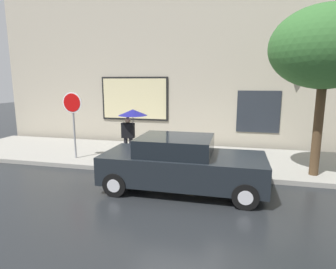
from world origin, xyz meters
TOP-DOWN VIEW (x-y plane):
  - ground_plane at (0.00, 0.00)m, footprint 60.00×60.00m
  - sidewalk at (0.00, 3.00)m, footprint 20.00×4.00m
  - building_facade at (-0.03, 5.50)m, footprint 20.00×0.67m
  - parked_car at (0.06, -0.03)m, footprint 4.41×1.96m
  - fire_hydrant at (0.29, 1.85)m, footprint 0.30×0.44m
  - pedestrian_with_umbrella at (-2.23, 2.19)m, footprint 1.05×1.05m
  - street_tree at (4.02, 1.68)m, footprint 3.16×2.69m
  - stop_sign at (-4.32, 1.75)m, footprint 0.76×0.10m

SIDE VIEW (x-z plane):
  - ground_plane at x=0.00m, z-range 0.00..0.00m
  - sidewalk at x=0.00m, z-range 0.00..0.15m
  - fire_hydrant at x=0.29m, z-range 0.14..0.94m
  - parked_car at x=0.06m, z-range -0.01..1.49m
  - pedestrian_with_umbrella at x=-2.23m, z-range 0.72..2.56m
  - stop_sign at x=-4.32m, z-range 0.66..3.12m
  - building_facade at x=-0.03m, z-range -0.02..6.98m
  - street_tree at x=4.02m, z-range 1.36..6.34m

